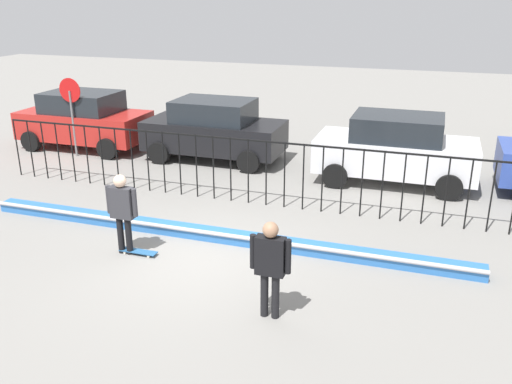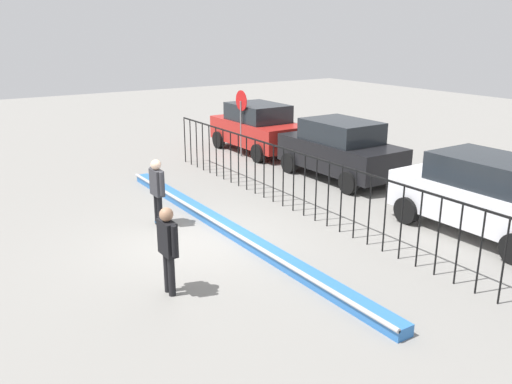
{
  "view_description": "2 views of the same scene",
  "coord_description": "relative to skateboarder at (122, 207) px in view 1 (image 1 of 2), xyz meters",
  "views": [
    {
      "loc": [
        4.24,
        -8.9,
        5.02
      ],
      "look_at": [
        1.0,
        0.82,
        1.24
      ],
      "focal_mm": 38.26,
      "sensor_mm": 36.0,
      "label": 1
    },
    {
      "loc": [
        10.36,
        -5.09,
        4.73
      ],
      "look_at": [
        0.9,
        1.12,
        1.24
      ],
      "focal_mm": 37.5,
      "sensor_mm": 36.0,
      "label": 2
    }
  ],
  "objects": [
    {
      "name": "bowl_coping_ledge",
      "position": [
        1.44,
        1.16,
        -0.89
      ],
      "size": [
        11.0,
        0.41,
        0.27
      ],
      "color": "#2D6BB7",
      "rests_on": "ground"
    },
    {
      "name": "parked_car_white",
      "position": [
        4.76,
        6.21,
        -0.04
      ],
      "size": [
        4.3,
        2.12,
        1.9
      ],
      "rotation": [
        0.0,
        0.0,
        -0.02
      ],
      "color": "silver",
      "rests_on": "ground"
    },
    {
      "name": "skateboarder",
      "position": [
        0.0,
        0.0,
        0.0
      ],
      "size": [
        0.68,
        0.25,
        1.68
      ],
      "rotation": [
        0.0,
        0.0,
        0.32
      ],
      "color": "black",
      "rests_on": "ground"
    },
    {
      "name": "parked_car_red",
      "position": [
        -5.51,
        6.6,
        -0.04
      ],
      "size": [
        4.3,
        2.12,
        1.9
      ],
      "rotation": [
        0.0,
        0.0,
        0.0
      ],
      "color": "#B2231E",
      "rests_on": "ground"
    },
    {
      "name": "ground_plane",
      "position": [
        1.44,
        0.24,
        -1.01
      ],
      "size": [
        60.0,
        60.0,
        0.0
      ],
      "primitive_type": "plane",
      "color": "gray"
    },
    {
      "name": "perimeter_fence",
      "position": [
        1.44,
        3.45,
        0.02
      ],
      "size": [
        14.04,
        0.04,
        1.65
      ],
      "color": "black",
      "rests_on": "ground"
    },
    {
      "name": "skateboard",
      "position": [
        0.26,
        0.03,
        -0.95
      ],
      "size": [
        0.8,
        0.2,
        0.07
      ],
      "rotation": [
        0.0,
        0.0,
        0.22
      ],
      "color": "#26598C",
      "rests_on": "ground"
    },
    {
      "name": "stop_sign",
      "position": [
        -5.23,
        5.67,
        0.61
      ],
      "size": [
        0.76,
        0.07,
        2.5
      ],
      "color": "slate",
      "rests_on": "ground"
    },
    {
      "name": "parked_car_black",
      "position": [
        -0.81,
        6.69,
        -0.04
      ],
      "size": [
        4.3,
        2.12,
        1.9
      ],
      "rotation": [
        0.0,
        0.0,
        -0.05
      ],
      "color": "black",
      "rests_on": "ground"
    },
    {
      "name": "camera_operator",
      "position": [
        3.46,
        -1.28,
        -0.0
      ],
      "size": [
        0.68,
        0.25,
        1.68
      ],
      "rotation": [
        0.0,
        0.0,
        2.09
      ],
      "color": "black",
      "rests_on": "ground"
    }
  ]
}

